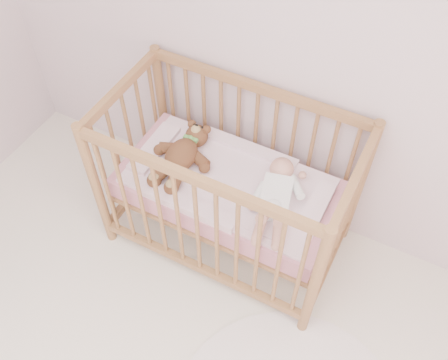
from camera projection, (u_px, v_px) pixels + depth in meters
The scene contains 6 objects.
wall_back at pixel (322, 34), 2.29m from camera, with size 4.00×0.02×2.70m, color beige.
crib at pixel (228, 187), 2.81m from camera, with size 1.36×0.76×1.00m, color #A26D44, non-canonical shape.
mattress at pixel (228, 189), 2.82m from camera, with size 1.22×0.62×0.13m, color pink.
blanket at pixel (228, 181), 2.76m from camera, with size 1.10×0.58×0.06m, color #EFA4BD, non-canonical shape.
baby at pixel (276, 194), 2.60m from camera, with size 0.29×0.59×0.14m, color white, non-canonical shape.
teddy_bear at pixel (181, 155), 2.76m from camera, with size 0.37×0.52×0.15m, color brown, non-canonical shape.
Camera 1 is at (0.51, 0.05, 2.71)m, focal length 40.00 mm.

